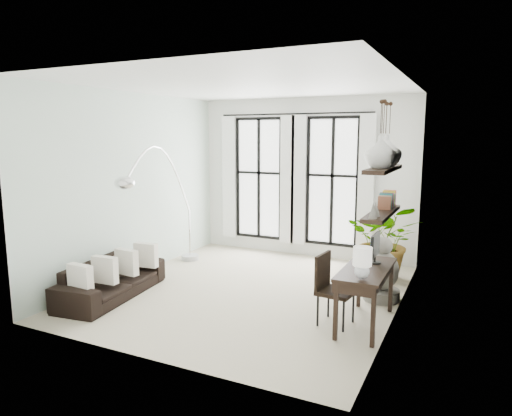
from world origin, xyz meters
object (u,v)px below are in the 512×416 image
Objects in this scene: buddha at (382,274)px; desk at (365,273)px; desk_chair at (330,284)px; arc_lamp at (161,175)px; plant at (386,241)px; sofa at (112,279)px.

desk is at bearing -91.22° from buddha.
arc_lamp is at bearing 174.20° from desk_chair.
buddha is at bearing -82.32° from plant.
desk is (0.12, -2.16, 0.05)m from plant.
desk is at bearing 15.54° from desk_chair.
arc_lamp is (-3.21, 0.68, 1.26)m from desk_chair.
sofa is at bearing -165.61° from desk_chair.
buddha is (3.77, 1.65, 0.13)m from sofa.
plant is 1.45× the size of desk_chair.
plant is 2.25m from desk_chair.
sofa is 4.54m from plant.
sofa is 2.07× the size of desk_chair.
plant reaches higher than sofa.
desk_chair is (-0.44, -0.07, -0.20)m from desk.
desk_chair is 1.27m from buddha.
plant is 1.02× the size of desk.
buddha is at bearing 88.78° from desk.
arc_lamp is at bearing -11.97° from sofa.
desk_chair is (3.31, 0.47, 0.25)m from sofa.
plant is 1.09m from buddha.
arc_lamp is (0.10, 1.16, 1.51)m from sofa.
desk_chair is at bearing -88.81° from sofa.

